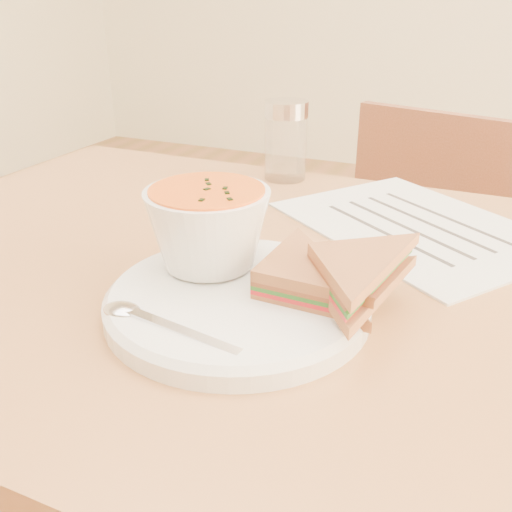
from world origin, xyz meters
The scene contains 9 objects.
dining_table centered at (0.00, 0.00, 0.38)m, with size 1.00×0.70×0.75m, color #9A6730, non-canonical shape.
chair_far centered at (0.07, 0.50, 0.40)m, with size 0.36×0.36×0.81m, color brown, non-canonical shape.
plate centered at (0.03, -0.10, 0.76)m, with size 0.25×0.25×0.02m, color white, non-canonical shape.
soup_bowl centered at (-0.02, -0.06, 0.81)m, with size 0.12×0.12×0.09m, color white, non-canonical shape.
sandwich_half_a centered at (0.05, -0.11, 0.78)m, with size 0.11×0.11×0.03m, color #A86C3B, non-canonical shape.
sandwich_half_b centered at (0.08, -0.06, 0.80)m, with size 0.11×0.11×0.03m, color #A86C3B, non-canonical shape.
spoon centered at (0.00, -0.18, 0.77)m, with size 0.18×0.04×0.01m, color silver, non-canonical shape.
paper_menu centered at (0.15, 0.18, 0.75)m, with size 0.33×0.24×0.00m, color white, non-canonical shape.
condiment_shaker centered at (-0.08, 0.30, 0.81)m, with size 0.07×0.07×0.12m, color silver, non-canonical shape.
Camera 1 is at (0.23, -0.52, 1.03)m, focal length 40.00 mm.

